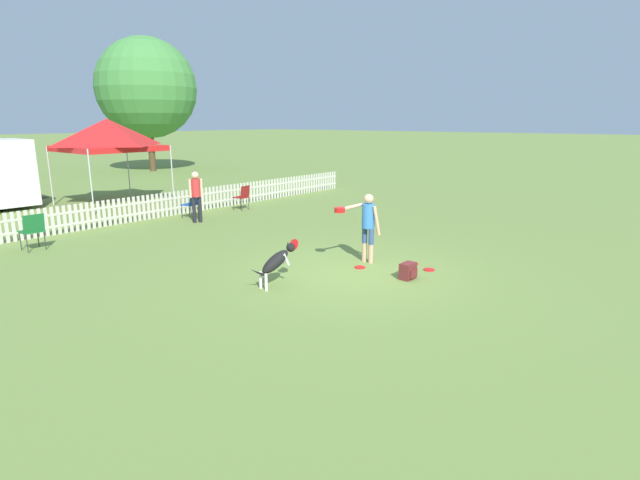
{
  "coord_description": "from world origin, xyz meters",
  "views": [
    {
      "loc": [
        -8.1,
        -5.85,
        3.1
      ],
      "look_at": [
        -0.53,
        0.42,
        0.73
      ],
      "focal_mm": 28.0,
      "sensor_mm": 36.0,
      "label": 1
    }
  ],
  "objects_px": {
    "frisbee_midfield": "(429,270)",
    "canopy_tent_main": "(108,135)",
    "handler_person": "(366,220)",
    "frisbee_near_dog": "(413,264)",
    "folding_chair_blue_left": "(192,202)",
    "frisbee_near_handler": "(360,267)",
    "tree_left_grove": "(147,88)",
    "folding_chair_center": "(243,195)",
    "spectator_standing": "(196,192)",
    "folding_chair_green_right": "(33,229)",
    "leaping_dog": "(277,260)",
    "backpack_on_grass": "(408,271)"
  },
  "relations": [
    {
      "from": "frisbee_near_dog",
      "to": "frisbee_near_handler",
      "type": "bearing_deg",
      "value": 142.85
    },
    {
      "from": "folding_chair_blue_left",
      "to": "folding_chair_green_right",
      "type": "distance_m",
      "value": 5.0
    },
    {
      "from": "frisbee_near_handler",
      "to": "folding_chair_blue_left",
      "type": "relative_size",
      "value": 0.27
    },
    {
      "from": "canopy_tent_main",
      "to": "backpack_on_grass",
      "type": "bearing_deg",
      "value": -93.91
    },
    {
      "from": "frisbee_midfield",
      "to": "folding_chair_green_right",
      "type": "height_order",
      "value": "folding_chair_green_right"
    },
    {
      "from": "folding_chair_blue_left",
      "to": "frisbee_near_dog",
      "type": "bearing_deg",
      "value": 74.33
    },
    {
      "from": "folding_chair_green_right",
      "to": "folding_chair_blue_left",
      "type": "bearing_deg",
      "value": -174.72
    },
    {
      "from": "frisbee_near_handler",
      "to": "frisbee_near_dog",
      "type": "distance_m",
      "value": 1.23
    },
    {
      "from": "folding_chair_center",
      "to": "spectator_standing",
      "type": "relative_size",
      "value": 0.55
    },
    {
      "from": "frisbee_near_handler",
      "to": "frisbee_midfield",
      "type": "height_order",
      "value": "same"
    },
    {
      "from": "folding_chair_green_right",
      "to": "frisbee_near_dog",
      "type": "bearing_deg",
      "value": 122.22
    },
    {
      "from": "leaping_dog",
      "to": "folding_chair_center",
      "type": "bearing_deg",
      "value": 151.56
    },
    {
      "from": "frisbee_near_handler",
      "to": "spectator_standing",
      "type": "distance_m",
      "value": 6.84
    },
    {
      "from": "handler_person",
      "to": "spectator_standing",
      "type": "bearing_deg",
      "value": 5.84
    },
    {
      "from": "frisbee_midfield",
      "to": "folding_chair_blue_left",
      "type": "distance_m",
      "value": 8.66
    },
    {
      "from": "leaping_dog",
      "to": "frisbee_near_handler",
      "type": "bearing_deg",
      "value": 84.18
    },
    {
      "from": "frisbee_near_handler",
      "to": "frisbee_midfield",
      "type": "bearing_deg",
      "value": -57.48
    },
    {
      "from": "handler_person",
      "to": "frisbee_near_dog",
      "type": "relative_size",
      "value": 6.55
    },
    {
      "from": "folding_chair_center",
      "to": "spectator_standing",
      "type": "bearing_deg",
      "value": 5.36
    },
    {
      "from": "frisbee_midfield",
      "to": "tree_left_grove",
      "type": "relative_size",
      "value": 0.03
    },
    {
      "from": "frisbee_near_handler",
      "to": "folding_chair_blue_left",
      "type": "xyz_separation_m",
      "value": [
        1.11,
        7.41,
        0.51
      ]
    },
    {
      "from": "frisbee_midfield",
      "to": "folding_chair_blue_left",
      "type": "bearing_deg",
      "value": 87.86
    },
    {
      "from": "backpack_on_grass",
      "to": "frisbee_near_dog",
      "type": "bearing_deg",
      "value": 24.05
    },
    {
      "from": "leaping_dog",
      "to": "frisbee_midfield",
      "type": "bearing_deg",
      "value": 66.64
    },
    {
      "from": "folding_chair_green_right",
      "to": "handler_person",
      "type": "bearing_deg",
      "value": 122.32
    },
    {
      "from": "folding_chair_blue_left",
      "to": "tree_left_grove",
      "type": "bearing_deg",
      "value": -132.82
    },
    {
      "from": "leaping_dog",
      "to": "folding_chair_blue_left",
      "type": "xyz_separation_m",
      "value": [
        3.11,
        6.88,
        0.01
      ]
    },
    {
      "from": "backpack_on_grass",
      "to": "folding_chair_center",
      "type": "relative_size",
      "value": 0.41
    },
    {
      "from": "frisbee_midfield",
      "to": "frisbee_near_handler",
      "type": "bearing_deg",
      "value": 122.52
    },
    {
      "from": "frisbee_near_handler",
      "to": "spectator_standing",
      "type": "xyz_separation_m",
      "value": [
        0.79,
        6.73,
        0.94
      ]
    },
    {
      "from": "folding_chair_blue_left",
      "to": "folding_chair_center",
      "type": "relative_size",
      "value": 1.0
    },
    {
      "from": "leaping_dog",
      "to": "folding_chair_center",
      "type": "height_order",
      "value": "folding_chair_center"
    },
    {
      "from": "frisbee_midfield",
      "to": "canopy_tent_main",
      "type": "distance_m",
      "value": 13.42
    },
    {
      "from": "folding_chair_center",
      "to": "tree_left_grove",
      "type": "bearing_deg",
      "value": -119.6
    },
    {
      "from": "backpack_on_grass",
      "to": "folding_chair_blue_left",
      "type": "bearing_deg",
      "value": 82.53
    },
    {
      "from": "leaping_dog",
      "to": "frisbee_near_dog",
      "type": "bearing_deg",
      "value": 75.88
    },
    {
      "from": "handler_person",
      "to": "tree_left_grove",
      "type": "height_order",
      "value": "tree_left_grove"
    },
    {
      "from": "frisbee_midfield",
      "to": "spectator_standing",
      "type": "bearing_deg",
      "value": 89.97
    },
    {
      "from": "folding_chair_center",
      "to": "folding_chair_green_right",
      "type": "relative_size",
      "value": 0.95
    },
    {
      "from": "frisbee_near_dog",
      "to": "folding_chair_blue_left",
      "type": "relative_size",
      "value": 0.27
    },
    {
      "from": "handler_person",
      "to": "backpack_on_grass",
      "type": "relative_size",
      "value": 4.38
    },
    {
      "from": "frisbee_near_handler",
      "to": "folding_chair_blue_left",
      "type": "bearing_deg",
      "value": 81.48
    },
    {
      "from": "leaping_dog",
      "to": "folding_chair_green_right",
      "type": "relative_size",
      "value": 1.21
    },
    {
      "from": "folding_chair_center",
      "to": "backpack_on_grass",
      "type": "bearing_deg",
      "value": 60.94
    },
    {
      "from": "backpack_on_grass",
      "to": "handler_person",
      "type": "bearing_deg",
      "value": 71.68
    },
    {
      "from": "frisbee_near_dog",
      "to": "canopy_tent_main",
      "type": "height_order",
      "value": "canopy_tent_main"
    },
    {
      "from": "frisbee_midfield",
      "to": "folding_chair_blue_left",
      "type": "relative_size",
      "value": 0.27
    },
    {
      "from": "folding_chair_center",
      "to": "spectator_standing",
      "type": "height_order",
      "value": "spectator_standing"
    },
    {
      "from": "folding_chair_blue_left",
      "to": "tree_left_grove",
      "type": "height_order",
      "value": "tree_left_grove"
    },
    {
      "from": "handler_person",
      "to": "frisbee_midfield",
      "type": "relative_size",
      "value": 6.55
    }
  ]
}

